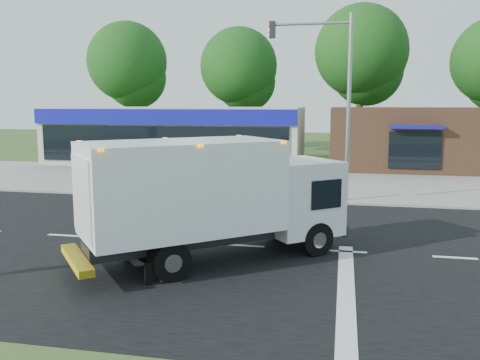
# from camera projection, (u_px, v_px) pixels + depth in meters

# --- Properties ---
(ground) EXTENTS (120.00, 120.00, 0.00)m
(ground) POSITION_uv_depth(u_px,v_px,m) (245.00, 246.00, 15.40)
(ground) COLOR #385123
(ground) RESTS_ON ground
(road_asphalt) EXTENTS (60.00, 14.00, 0.02)m
(road_asphalt) POSITION_uv_depth(u_px,v_px,m) (245.00, 246.00, 15.40)
(road_asphalt) COLOR black
(road_asphalt) RESTS_ON ground
(sidewalk) EXTENTS (60.00, 2.40, 0.12)m
(sidewalk) POSITION_uv_depth(u_px,v_px,m) (279.00, 196.00, 23.33)
(sidewalk) COLOR gray
(sidewalk) RESTS_ON ground
(parking_apron) EXTENTS (60.00, 9.00, 0.02)m
(parking_apron) POSITION_uv_depth(u_px,v_px,m) (292.00, 179.00, 28.96)
(parking_apron) COLOR gray
(parking_apron) RESTS_ON ground
(lane_markings) EXTENTS (55.20, 7.00, 0.01)m
(lane_markings) POSITION_uv_depth(u_px,v_px,m) (284.00, 262.00, 13.82)
(lane_markings) COLOR silver
(lane_markings) RESTS_ON road_asphalt
(ems_box_truck) EXTENTS (7.30, 6.59, 3.35)m
(ems_box_truck) POSITION_uv_depth(u_px,v_px,m) (211.00, 192.00, 13.70)
(ems_box_truck) COLOR black
(ems_box_truck) RESTS_ON ground
(retail_strip_mall) EXTENTS (18.00, 6.20, 4.00)m
(retail_strip_mall) POSITION_uv_depth(u_px,v_px,m) (175.00, 135.00, 36.18)
(retail_strip_mall) COLOR beige
(retail_strip_mall) RESTS_ON ground
(brown_storefront) EXTENTS (10.00, 6.70, 4.00)m
(brown_storefront) POSITION_uv_depth(u_px,v_px,m) (409.00, 138.00, 33.06)
(brown_storefront) COLOR #382316
(brown_storefront) RESTS_ON ground
(traffic_signal_pole) EXTENTS (3.51, 0.25, 8.00)m
(traffic_signal_pole) POSITION_uv_depth(u_px,v_px,m) (334.00, 88.00, 21.55)
(traffic_signal_pole) COLOR gray
(traffic_signal_pole) RESTS_ON ground
(background_trees) EXTENTS (36.77, 7.39, 12.10)m
(background_trees) POSITION_uv_depth(u_px,v_px,m) (300.00, 65.00, 41.73)
(background_trees) COLOR #332114
(background_trees) RESTS_ON ground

